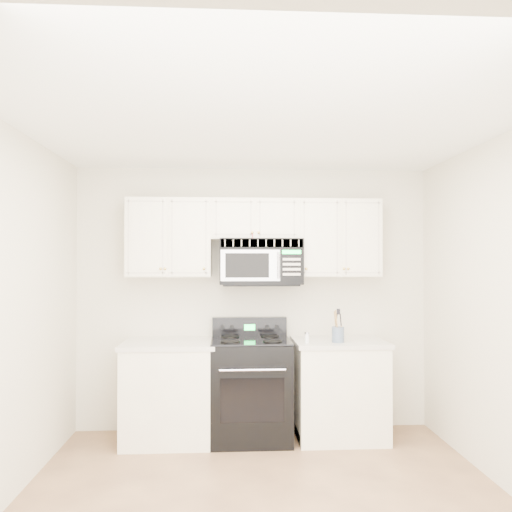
{
  "coord_description": "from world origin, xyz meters",
  "views": [
    {
      "loc": [
        -0.26,
        -3.26,
        1.65
      ],
      "look_at": [
        0.0,
        1.3,
        1.72
      ],
      "focal_mm": 35.0,
      "sensor_mm": 36.0,
      "label": 1
    }
  ],
  "objects": [
    {
      "name": "microwave",
      "position": [
        0.06,
        1.55,
        1.67
      ],
      "size": [
        0.79,
        0.44,
        0.44
      ],
      "color": "black",
      "rests_on": "ground"
    },
    {
      "name": "range",
      "position": [
        -0.04,
        1.44,
        0.48
      ],
      "size": [
        0.74,
        0.67,
        1.11
      ],
      "color": "black",
      "rests_on": "ground"
    },
    {
      "name": "upper_cabinets",
      "position": [
        -0.0,
        1.58,
        1.93
      ],
      "size": [
        2.44,
        0.37,
        0.75
      ],
      "color": "beige",
      "rests_on": "ground"
    },
    {
      "name": "utensil_crock",
      "position": [
        0.76,
        1.31,
        1.0
      ],
      "size": [
        0.11,
        0.11,
        0.3
      ],
      "color": "#4C5D74",
      "rests_on": "base_cabinet_right"
    },
    {
      "name": "base_cabinet_right",
      "position": [
        0.8,
        1.44,
        0.43
      ],
      "size": [
        0.86,
        0.65,
        0.92
      ],
      "color": "beige",
      "rests_on": "ground"
    },
    {
      "name": "room",
      "position": [
        0.0,
        0.0,
        1.3
      ],
      "size": [
        3.51,
        3.51,
        2.61
      ],
      "color": "#9D744C",
      "rests_on": "ground"
    },
    {
      "name": "shaker_pepper",
      "position": [
        0.47,
        1.29,
        0.97
      ],
      "size": [
        0.04,
        0.04,
        0.09
      ],
      "color": "silver",
      "rests_on": "base_cabinet_right"
    },
    {
      "name": "base_cabinet_left",
      "position": [
        -0.8,
        1.44,
        0.43
      ],
      "size": [
        0.86,
        0.65,
        0.92
      ],
      "color": "beige",
      "rests_on": "ground"
    },
    {
      "name": "shaker_salt",
      "position": [
        0.47,
        1.28,
        0.97
      ],
      "size": [
        0.04,
        0.04,
        0.1
      ],
      "color": "silver",
      "rests_on": "base_cabinet_right"
    }
  ]
}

